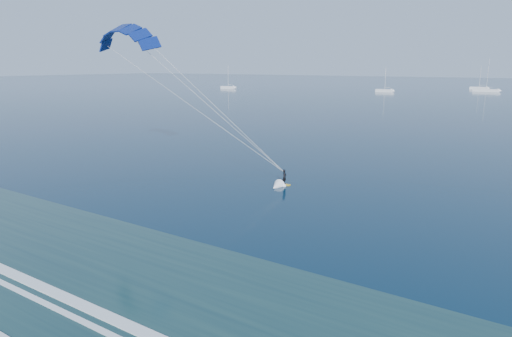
{
  "coord_description": "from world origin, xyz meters",
  "views": [
    {
      "loc": [
        19.75,
        -2.82,
        11.63
      ],
      "look_at": [
        -0.27,
        27.58,
        3.3
      ],
      "focal_mm": 32.0,
      "sensor_mm": 36.0,
      "label": 1
    }
  ],
  "objects": [
    {
      "name": "sailboat_1",
      "position": [
        -43.26,
        193.55,
        0.67
      ],
      "size": [
        7.43,
        2.4,
        10.38
      ],
      "color": "white",
      "rests_on": "ground"
    },
    {
      "name": "kitesurfer_rig",
      "position": [
        -9.03,
        31.38,
        8.27
      ],
      "size": [
        19.81,
        9.33,
        16.53
      ],
      "color": "yellow",
      "rests_on": "ground"
    },
    {
      "name": "sailboat_2",
      "position": [
        -7.01,
        219.49,
        0.7
      ],
      "size": [
        10.58,
        2.4,
        14.01
      ],
      "color": "white",
      "rests_on": "ground"
    },
    {
      "name": "sailboat_0",
      "position": [
        -116.13,
        178.73,
        0.68
      ],
      "size": [
        7.87,
        2.4,
        10.82
      ],
      "color": "white",
      "rests_on": "ground"
    },
    {
      "name": "sailboat_7",
      "position": [
        -12.51,
        239.27,
        0.68
      ],
      "size": [
        8.04,
        2.4,
        11.12
      ],
      "color": "white",
      "rests_on": "ground"
    }
  ]
}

